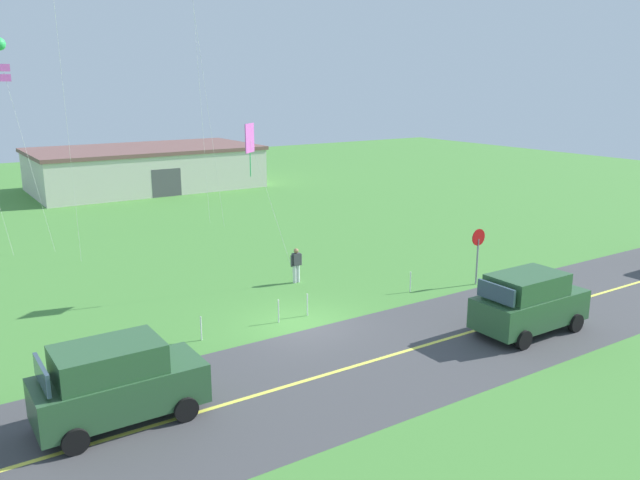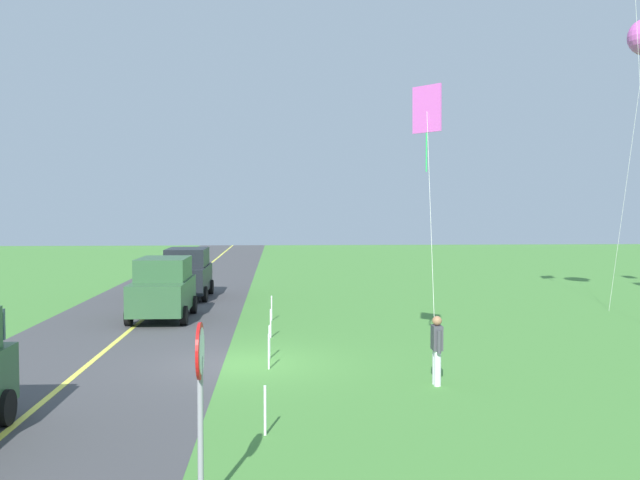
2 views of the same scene
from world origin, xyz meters
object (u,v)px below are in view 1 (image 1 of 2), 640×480
person_adult_near (296,264)px  warehouse_distant (145,168)px  car_parked_west_near (117,382)px  kite_yellow_high (4,73)px  kite_red_low (250,141)px  stop_sign (478,245)px  car_suv_foreground (529,302)px

person_adult_near → warehouse_distant: warehouse_distant is taller
car_parked_west_near → person_adult_near: car_parked_west_near is taller
car_parked_west_near → kite_yellow_high: 22.47m
kite_red_low → kite_yellow_high: 15.06m
person_adult_near → car_parked_west_near: bearing=155.2°
car_parked_west_near → stop_sign: (16.98, 3.18, 0.65)m
car_parked_west_near → stop_sign: 17.29m
car_suv_foreground → warehouse_distant: (-0.84, 39.43, 0.60)m
stop_sign → warehouse_distant: warehouse_distant is taller
stop_sign → person_adult_near: size_ratio=1.60×
person_adult_near → warehouse_distant: 29.91m
stop_sign → kite_yellow_high: (-15.96, 17.73, 7.48)m
car_parked_west_near → kite_yellow_high: kite_yellow_high is taller
kite_red_low → warehouse_distant: kite_red_low is taller
kite_yellow_high → warehouse_distant: 22.11m
person_adult_near → kite_yellow_high: (-9.33, 13.06, 8.42)m
car_parked_west_near → kite_yellow_high: size_ratio=0.45×
car_parked_west_near → warehouse_distant: (13.44, 37.59, 0.60)m
car_suv_foreground → kite_yellow_high: bearing=120.2°
stop_sign → kite_red_low: (-8.71, 4.84, 4.69)m
car_suv_foreground → kite_yellow_high: kite_yellow_high is taller
car_parked_west_near → person_adult_near: size_ratio=2.75×
car_parked_west_near → stop_sign: bearing=10.6°
car_suv_foreground → car_parked_west_near: 14.40m
car_suv_foreground → person_adult_near: 10.46m
warehouse_distant → stop_sign: bearing=-84.1°
kite_yellow_high → warehouse_distant: size_ratio=0.53×
car_suv_foreground → kite_red_low: size_ratio=0.61×
kite_red_low → warehouse_distant: bearing=80.1°
stop_sign → car_parked_west_near: bearing=-169.4°
car_parked_west_near → kite_red_low: 12.70m
kite_red_low → car_suv_foreground: bearing=-58.6°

